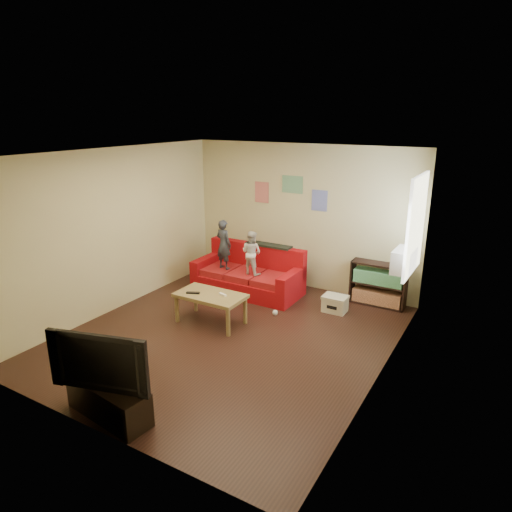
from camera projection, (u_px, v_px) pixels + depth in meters
The scene contains 17 objects.
room_shell at pixel (228, 250), 6.47m from camera, with size 4.52×5.02×2.72m.
sofa at pixel (249, 276), 8.54m from camera, with size 2.00×0.92×0.88m.
child_a at pixel (224, 244), 8.45m from camera, with size 0.34×0.22×0.93m, color #2D323B.
child_b at pixel (251, 253), 8.18m from camera, with size 0.39×0.30×0.80m, color silver.
coffee_table at pixel (211, 298), 7.20m from camera, with size 1.09×0.60×0.49m.
remote at pixel (193, 293), 7.20m from camera, with size 0.21×0.05×0.02m, color black.
game_controller at pixel (223, 295), 7.12m from camera, with size 0.14×0.04×0.03m, color white.
bookshelf at pixel (378, 286), 7.91m from camera, with size 0.95×0.29×0.76m.
window at pixel (416, 225), 6.68m from camera, with size 0.04×1.08×1.48m, color white.
ac_unit at pixel (404, 260), 6.91m from camera, with size 0.28×0.55×0.35m, color #B7B2A3.
artwork_left at pixel (262, 192), 8.81m from camera, with size 0.30×0.01×0.40m, color #D87266.
artwork_center at pixel (292, 184), 8.44m from camera, with size 0.42×0.01×0.32m, color #72B27F.
artwork_right at pixel (319, 201), 8.25m from camera, with size 0.30×0.01×0.38m, color #727FCC.
file_box at pixel (335, 304), 7.69m from camera, with size 0.41×0.31×0.28m.
tv_stand at pixel (109, 400), 5.01m from camera, with size 1.07×0.36×0.40m, color black.
television at pixel (104, 358), 4.85m from camera, with size 1.14×0.15×0.66m, color black.
tissue at pixel (275, 313), 7.57m from camera, with size 0.09×0.09×0.09m, color silver.
Camera 1 is at (3.46, -5.16, 3.22)m, focal length 32.00 mm.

